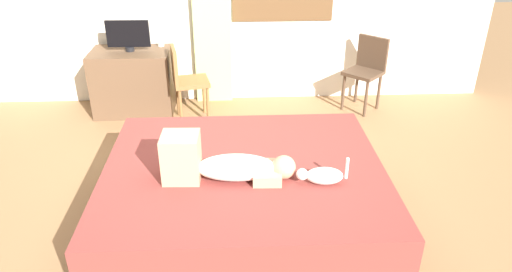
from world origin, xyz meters
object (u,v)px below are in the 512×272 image
Objects in this scene: person_lying at (222,164)px; tv_monitor at (128,35)px; desk at (134,82)px; cup at (161,43)px; chair_by_desk at (185,78)px; bed at (244,196)px; cat at (322,176)px; chair_spare at (367,68)px.

tv_monitor is at bearing 114.34° from person_lying.
desk is 11.88× the size of cup.
tv_monitor is at bearing -152.01° from cup.
tv_monitor reaches higher than chair_by_desk.
chair_by_desk is at bearing 107.36° from bed.
cat is at bearing -25.59° from bed.
tv_monitor is at bearing 125.40° from cat.
cat is 3.03m from cup.
cup is (-0.90, 2.40, 0.52)m from bed.
chair_spare is at bearing 6.89° from chair_by_desk.
desk is at bearing 179.32° from chair_spare.
bed is at bearing -69.39° from cup.
person_lying is 2.66m from cup.
chair_by_desk is at bearing 117.46° from cat.
cat is 0.42× the size of chair_by_desk.
tv_monitor is 0.40m from cup.
cat is 4.72× the size of cup.
cup is at bearing 110.61° from bed.
cup is (0.33, 0.17, -0.14)m from tv_monitor.
desk reaches higher than cat.
chair_spare is at bearing -0.68° from tv_monitor.
chair_by_desk is at bearing -173.11° from chair_spare.
chair_by_desk reaches higher than desk.
person_lying is 1.04× the size of desk.
person_lying reaches higher than chair_by_desk.
person_lying is (-0.16, -0.14, 0.38)m from bed.
bed is at bearing 42.34° from person_lying.
desk reaches higher than bed.
chair_spare is at bearing -0.68° from desk.
desk is 1.05× the size of chair_spare.
cat is (0.69, -0.11, -0.05)m from person_lying.
person_lying reaches higher than bed.
chair_spare is at bearing 54.62° from person_lying.
chair_spare is at bearing -4.90° from cup.
cat is 3.07m from tv_monitor.
chair_spare is (2.73, -0.03, -0.41)m from tv_monitor.
bed is 2.49× the size of chair_by_desk.
cup reaches higher than desk.
person_lying is at bearing -65.54° from desk.
desk is at bearing -152.41° from cup.
bed is at bearing -72.64° from chair_by_desk.
chair_by_desk is at bearing -24.55° from desk.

